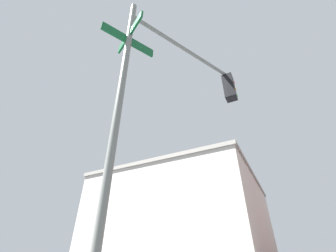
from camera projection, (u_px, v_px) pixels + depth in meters
name	position (u px, v px, depth m)	size (l,w,h in m)	color
traffic_signal_near	(183.00, 87.00, 4.58)	(1.95, 3.42, 5.99)	slate
building_stucco	(189.00, 225.00, 27.15)	(18.06, 20.62, 10.08)	#BCB7AD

